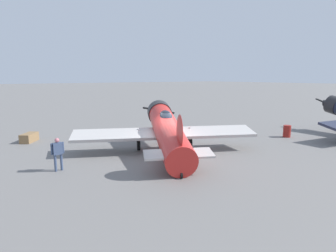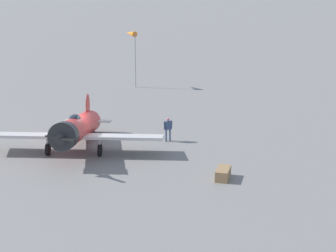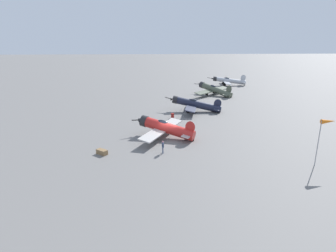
{
  "view_description": "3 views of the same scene",
  "coord_description": "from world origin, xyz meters",
  "px_view_note": "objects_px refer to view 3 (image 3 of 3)",
  "views": [
    {
      "loc": [
        13.25,
        -9.69,
        4.7
      ],
      "look_at": [
        0.0,
        0.0,
        1.8
      ],
      "focal_mm": 29.89,
      "sensor_mm": 36.0,
      "label": 1
    },
    {
      "loc": [
        -34.9,
        9.0,
        11.74
      ],
      "look_at": [
        -0.96,
        -6.15,
        1.1
      ],
      "focal_mm": 59.39,
      "sensor_mm": 36.0,
      "label": 2
    },
    {
      "loc": [
        -1.98,
        -41.61,
        14.79
      ],
      "look_at": [
        0.0,
        0.0,
        1.8
      ],
      "focal_mm": 31.31,
      "sensor_mm": 36.0,
      "label": 3
    }
  ],
  "objects_px": {
    "ground_crew_mechanic": "(163,146)",
    "airplane_far_line": "(214,90)",
    "airplane_mid_apron": "(195,104)",
    "fuel_drum": "(173,116)",
    "airplane_foreground": "(165,128)",
    "windsock_mast": "(328,123)",
    "airplane_outer_stand": "(228,81)",
    "equipment_crate": "(102,152)"
  },
  "relations": [
    {
      "from": "airplane_far_line",
      "to": "equipment_crate",
      "type": "distance_m",
      "value": 44.05
    },
    {
      "from": "equipment_crate",
      "to": "airplane_far_line",
      "type": "bearing_deg",
      "value": 59.71
    },
    {
      "from": "airplane_mid_apron",
      "to": "equipment_crate",
      "type": "height_order",
      "value": "airplane_mid_apron"
    },
    {
      "from": "equipment_crate",
      "to": "airplane_mid_apron",
      "type": "bearing_deg",
      "value": 55.27
    },
    {
      "from": "airplane_foreground",
      "to": "airplane_outer_stand",
      "type": "relative_size",
      "value": 0.96
    },
    {
      "from": "airplane_mid_apron",
      "to": "airplane_outer_stand",
      "type": "xyz_separation_m",
      "value": [
        14.39,
        30.98,
        0.03
      ]
    },
    {
      "from": "airplane_foreground",
      "to": "fuel_drum",
      "type": "relative_size",
      "value": 11.92
    },
    {
      "from": "airplane_outer_stand",
      "to": "ground_crew_mechanic",
      "type": "relative_size",
      "value": 6.84
    },
    {
      "from": "airplane_mid_apron",
      "to": "equipment_crate",
      "type": "distance_m",
      "value": 26.39
    },
    {
      "from": "fuel_drum",
      "to": "windsock_mast",
      "type": "height_order",
      "value": "windsock_mast"
    },
    {
      "from": "airplane_mid_apron",
      "to": "fuel_drum",
      "type": "height_order",
      "value": "airplane_mid_apron"
    },
    {
      "from": "airplane_mid_apron",
      "to": "ground_crew_mechanic",
      "type": "relative_size",
      "value": 6.69
    },
    {
      "from": "ground_crew_mechanic",
      "to": "airplane_far_line",
      "type": "bearing_deg",
      "value": -114.28
    },
    {
      "from": "airplane_outer_stand",
      "to": "fuel_drum",
      "type": "xyz_separation_m",
      "value": [
        -19.21,
        -35.91,
        -1.03
      ]
    },
    {
      "from": "airplane_far_line",
      "to": "airplane_outer_stand",
      "type": "relative_size",
      "value": 0.9
    },
    {
      "from": "airplane_far_line",
      "to": "equipment_crate",
      "type": "height_order",
      "value": "airplane_far_line"
    },
    {
      "from": "equipment_crate",
      "to": "ground_crew_mechanic",
      "type": "bearing_deg",
      "value": -0.33
    },
    {
      "from": "airplane_foreground",
      "to": "airplane_outer_stand",
      "type": "xyz_separation_m",
      "value": [
        21.0,
        46.33,
        0.01
      ]
    },
    {
      "from": "ground_crew_mechanic",
      "to": "windsock_mast",
      "type": "distance_m",
      "value": 19.69
    },
    {
      "from": "airplane_foreground",
      "to": "ground_crew_mechanic",
      "type": "relative_size",
      "value": 6.55
    },
    {
      "from": "fuel_drum",
      "to": "airplane_far_line",
      "type": "bearing_deg",
      "value": 60.57
    },
    {
      "from": "windsock_mast",
      "to": "airplane_foreground",
      "type": "bearing_deg",
      "value": 149.66
    },
    {
      "from": "airplane_foreground",
      "to": "ground_crew_mechanic",
      "type": "bearing_deg",
      "value": 112.49
    },
    {
      "from": "airplane_foreground",
      "to": "equipment_crate",
      "type": "bearing_deg",
      "value": 64.14
    },
    {
      "from": "fuel_drum",
      "to": "windsock_mast",
      "type": "distance_m",
      "value": 27.16
    },
    {
      "from": "airplane_mid_apron",
      "to": "ground_crew_mechanic",
      "type": "distance_m",
      "value": 22.86
    },
    {
      "from": "windsock_mast",
      "to": "equipment_crate",
      "type": "bearing_deg",
      "value": 170.73
    },
    {
      "from": "airplane_mid_apron",
      "to": "windsock_mast",
      "type": "distance_m",
      "value": 28.74
    },
    {
      "from": "airplane_far_line",
      "to": "windsock_mast",
      "type": "relative_size",
      "value": 1.85
    },
    {
      "from": "airplane_foreground",
      "to": "airplane_mid_apron",
      "type": "relative_size",
      "value": 0.98
    },
    {
      "from": "airplane_mid_apron",
      "to": "windsock_mast",
      "type": "xyz_separation_m",
      "value": [
        11.64,
        -26.02,
        3.65
      ]
    },
    {
      "from": "ground_crew_mechanic",
      "to": "airplane_outer_stand",
      "type": "bearing_deg",
      "value": -115.88
    },
    {
      "from": "airplane_mid_apron",
      "to": "windsock_mast",
      "type": "bearing_deg",
      "value": 125.04
    },
    {
      "from": "fuel_drum",
      "to": "windsock_mast",
      "type": "relative_size",
      "value": 0.17
    },
    {
      "from": "airplane_mid_apron",
      "to": "airplane_outer_stand",
      "type": "bearing_deg",
      "value": -103.97
    },
    {
      "from": "airplane_foreground",
      "to": "airplane_outer_stand",
      "type": "bearing_deg",
      "value": -87.2
    },
    {
      "from": "airplane_mid_apron",
      "to": "fuel_drum",
      "type": "bearing_deg",
      "value": 56.55
    },
    {
      "from": "airplane_far_line",
      "to": "fuel_drum",
      "type": "height_order",
      "value": "airplane_far_line"
    },
    {
      "from": "airplane_far_line",
      "to": "fuel_drum",
      "type": "distance_m",
      "value": 24.45
    },
    {
      "from": "airplane_foreground",
      "to": "windsock_mast",
      "type": "bearing_deg",
      "value": 176.85
    },
    {
      "from": "airplane_foreground",
      "to": "airplane_far_line",
      "type": "relative_size",
      "value": 1.07
    },
    {
      "from": "airplane_outer_stand",
      "to": "windsock_mast",
      "type": "distance_m",
      "value": 57.19
    }
  ]
}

